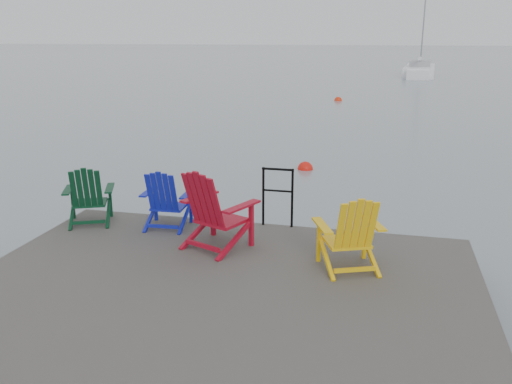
% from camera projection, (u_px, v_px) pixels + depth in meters
% --- Properties ---
extents(ground, '(400.00, 400.00, 0.00)m').
position_uv_depth(ground, '(212.00, 337.00, 6.11)').
color(ground, slate).
rests_on(ground, ground).
extents(dock, '(6.00, 5.00, 1.40)m').
position_uv_depth(dock, '(212.00, 309.00, 6.02)').
color(dock, '#2B2926').
rests_on(dock, ground).
extents(handrail, '(0.48, 0.04, 0.90)m').
position_uv_depth(handrail, '(278.00, 191.00, 8.05)').
color(handrail, black).
rests_on(handrail, dock).
extents(chair_green, '(0.88, 0.85, 0.91)m').
position_uv_depth(chair_green, '(88.00, 195.00, 8.17)').
color(chair_green, '#09321B').
rests_on(chair_green, dock).
extents(chair_blue, '(0.75, 0.70, 0.90)m').
position_uv_depth(chair_blue, '(166.00, 199.00, 8.00)').
color(chair_blue, '#0F19A4').
rests_on(chair_blue, dock).
extents(chair_red, '(1.06, 1.02, 1.10)m').
position_uv_depth(chair_red, '(214.00, 209.00, 7.20)').
color(chair_red, maroon).
rests_on(chair_red, dock).
extents(chair_yellow, '(0.93, 0.90, 0.97)m').
position_uv_depth(chair_yellow, '(351.00, 232.00, 6.53)').
color(chair_yellow, yellow).
rests_on(chair_yellow, dock).
extents(sailboat_near, '(3.05, 9.30, 12.54)m').
position_uv_depth(sailboat_near, '(420.00, 71.00, 46.15)').
color(sailboat_near, white).
rests_on(sailboat_near, ground).
extents(buoy_a, '(0.39, 0.39, 0.39)m').
position_uv_depth(buoy_a, '(305.00, 169.00, 13.78)').
color(buoy_a, red).
rests_on(buoy_a, ground).
extents(buoy_b, '(0.40, 0.40, 0.40)m').
position_uv_depth(buoy_b, '(338.00, 101.00, 28.35)').
color(buoy_b, red).
rests_on(buoy_b, ground).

